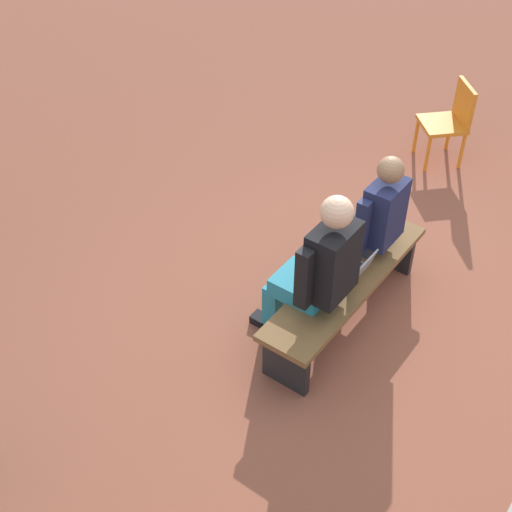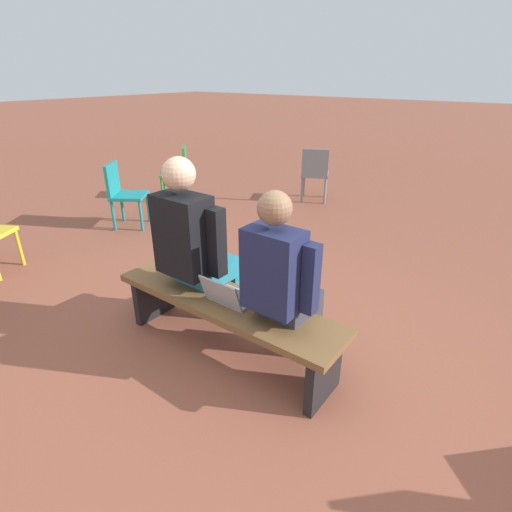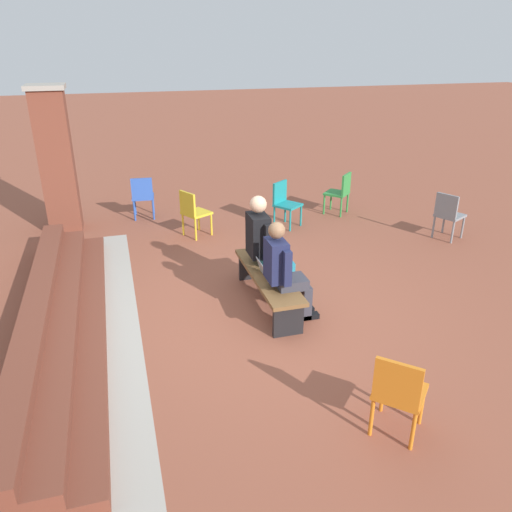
{
  "view_description": "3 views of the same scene",
  "coord_description": "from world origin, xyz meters",
  "views": [
    {
      "loc": [
        3.84,
        1.61,
        4.13
      ],
      "look_at": [
        0.73,
        -0.68,
        0.76
      ],
      "focal_mm": 50.0,
      "sensor_mm": 36.0,
      "label": 1
    },
    {
      "loc": [
        -1.39,
        1.61,
        1.91
      ],
      "look_at": [
        0.18,
        -0.47,
        0.69
      ],
      "focal_mm": 28.0,
      "sensor_mm": 36.0,
      "label": 2
    },
    {
      "loc": [
        -5.37,
        1.61,
        3.27
      ],
      "look_at": [
        0.1,
        0.02,
        0.78
      ],
      "focal_mm": 35.0,
      "sensor_mm": 36.0,
      "label": 3
    }
  ],
  "objects": [
    {
      "name": "person_adult",
      "position": [
        0.56,
        -0.26,
        0.75
      ],
      "size": [
        0.58,
        0.74,
        1.41
      ],
      "color": "teal",
      "rests_on": "ground"
    },
    {
      "name": "ground_plane",
      "position": [
        0.0,
        0.0,
        0.0
      ],
      "size": [
        60.0,
        60.0,
        0.0
      ],
      "primitive_type": "plane",
      "color": "brown"
    },
    {
      "name": "person_student",
      "position": [
        -0.2,
        -0.25,
        0.71
      ],
      "size": [
        0.52,
        0.66,
        1.31
      ],
      "color": "#383842",
      "rests_on": "ground"
    },
    {
      "name": "bench",
      "position": [
        0.24,
        -0.19,
        0.35
      ],
      "size": [
        1.8,
        0.44,
        0.45
      ],
      "color": "brown",
      "rests_on": "ground"
    },
    {
      "name": "plastic_chair_mid_courtyard",
      "position": [
        -2.38,
        -0.54,
        0.48
      ],
      "size": [
        0.59,
        0.59,
        0.84
      ],
      "color": "orange",
      "rests_on": "ground"
    },
    {
      "name": "laptop",
      "position": [
        0.19,
        -0.17,
        0.5
      ],
      "size": [
        0.32,
        0.29,
        0.21
      ],
      "color": "#9EA0A5",
      "rests_on": "bench"
    }
  ]
}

